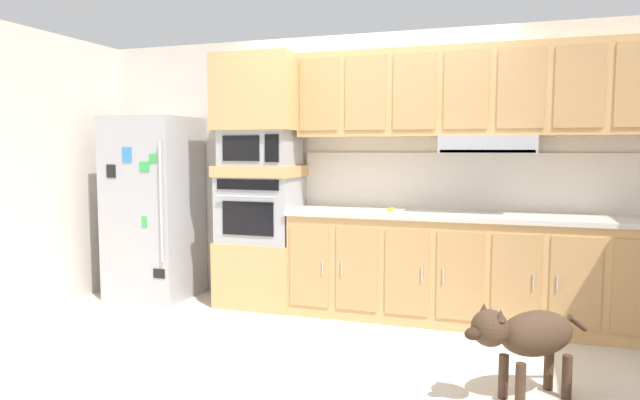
{
  "coord_description": "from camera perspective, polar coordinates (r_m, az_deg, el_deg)",
  "views": [
    {
      "loc": [
        1.2,
        -4.06,
        1.45
      ],
      "look_at": [
        -0.16,
        0.03,
        1.06
      ],
      "focal_mm": 31.82,
      "sensor_mm": 36.0,
      "label": 1
    }
  ],
  "objects": [
    {
      "name": "dog",
      "position": [
        3.54,
        20.07,
        -12.66
      ],
      "size": [
        0.71,
        0.61,
        0.58
      ],
      "rotation": [
        0.0,
        0.0,
        -2.44
      ],
      "color": "#473323",
      "rests_on": "ground"
    },
    {
      "name": "screwdriver",
      "position": [
        4.92,
        7.22,
        -0.94
      ],
      "size": [
        0.14,
        0.12,
        0.03
      ],
      "color": "yellow",
      "rests_on": "countertop_slab"
    },
    {
      "name": "backsplash_panel",
      "position": [
        5.12,
        14.56,
        1.82
      ],
      "size": [
        2.97,
        0.02,
        0.5
      ],
      "primitive_type": "cube",
      "color": "silver",
      "rests_on": "countertop_slab"
    },
    {
      "name": "microwave",
      "position": [
        5.28,
        -5.98,
        5.2
      ],
      "size": [
        0.64,
        0.54,
        0.32
      ],
      "color": "#A8AAAF",
      "rests_on": "appliance_mid_shelf"
    },
    {
      "name": "ground_plane",
      "position": [
        4.48,
        1.83,
        -13.78
      ],
      "size": [
        9.6,
        9.6,
        0.0
      ],
      "primitive_type": "plane",
      "color": "beige"
    },
    {
      "name": "upper_cabinet_with_hood",
      "position": [
        4.97,
        14.75,
        10.17
      ],
      "size": [
        2.93,
        0.48,
        0.88
      ],
      "color": "tan",
      "rests_on": "backsplash_panel"
    },
    {
      "name": "back_kitchen_wall",
      "position": [
        5.31,
        5.28,
        2.94
      ],
      "size": [
        6.2,
        0.12,
        2.5
      ],
      "primitive_type": "cube",
      "color": "beige",
      "rests_on": "ground"
    },
    {
      "name": "refrigerator",
      "position": [
        5.8,
        -16.35,
        -0.72
      ],
      "size": [
        0.76,
        0.73,
        1.76
      ],
      "color": "#ADADB2",
      "rests_on": "ground"
    },
    {
      "name": "countertop_slab",
      "position": [
        4.86,
        14.26,
        -1.54
      ],
      "size": [
        2.97,
        0.64,
        0.04
      ],
      "primitive_type": "cube",
      "color": "beige",
      "rests_on": "lower_cabinet_run"
    },
    {
      "name": "oven_base_cabinet",
      "position": [
        5.4,
        -5.85,
        -7.19
      ],
      "size": [
        0.74,
        0.62,
        0.6
      ],
      "primitive_type": "cube",
      "color": "tan",
      "rests_on": "ground"
    },
    {
      "name": "appliance_mid_shelf",
      "position": [
        5.28,
        -5.95,
        2.92
      ],
      "size": [
        0.74,
        0.62,
        0.1
      ],
      "primitive_type": "cube",
      "color": "tan",
      "rests_on": "built_in_oven"
    },
    {
      "name": "side_panel_left",
      "position": [
        5.71,
        -26.22,
        2.59
      ],
      "size": [
        0.12,
        7.1,
        2.5
      ],
      "primitive_type": "cube",
      "color": "beige",
      "rests_on": "ground"
    },
    {
      "name": "built_in_oven",
      "position": [
        5.31,
        -5.92,
        -0.85
      ],
      "size": [
        0.7,
        0.62,
        0.6
      ],
      "color": "#A8AAAF",
      "rests_on": "oven_base_cabinet"
    },
    {
      "name": "lower_cabinet_run",
      "position": [
        4.93,
        14.14,
        -6.87
      ],
      "size": [
        2.93,
        0.63,
        0.88
      ],
      "color": "tan",
      "rests_on": "ground"
    },
    {
      "name": "appliance_upper_cabinet",
      "position": [
        5.3,
        -6.02,
        10.61
      ],
      "size": [
        0.74,
        0.62,
        0.68
      ],
      "primitive_type": "cube",
      "color": "tan",
      "rests_on": "microwave"
    }
  ]
}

